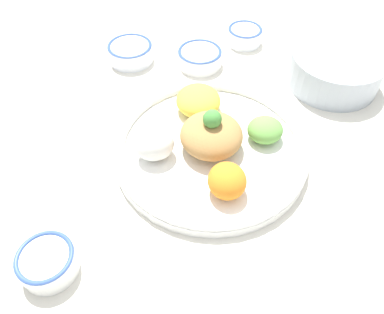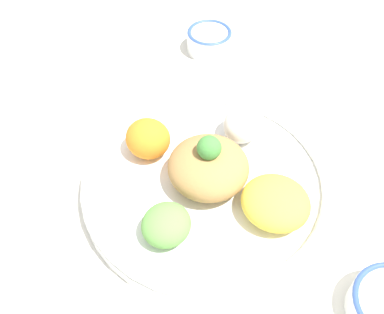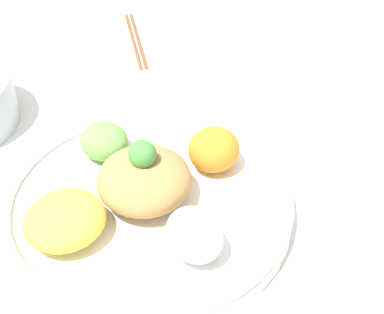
{
  "view_description": "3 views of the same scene",
  "coord_description": "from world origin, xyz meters",
  "px_view_note": "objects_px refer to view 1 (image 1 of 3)",
  "views": [
    {
      "loc": [
        -0.29,
        0.39,
        0.54
      ],
      "look_at": [
        0.03,
        0.08,
        0.02
      ],
      "focal_mm": 35.0,
      "sensor_mm": 36.0,
      "label": 1
    },
    {
      "loc": [
        -0.01,
        -0.36,
        0.54
      ],
      "look_at": [
        -0.0,
        0.02,
        0.09
      ],
      "focal_mm": 42.0,
      "sensor_mm": 36.0,
      "label": 2
    },
    {
      "loc": [
        0.44,
        0.26,
        0.49
      ],
      "look_at": [
        -0.02,
        0.08,
        0.07
      ],
      "focal_mm": 50.0,
      "sensor_mm": 36.0,
      "label": 3
    }
  ],
  "objects_px": {
    "rice_bowl_blue": "(200,57)",
    "sauce_bowl_dark": "(245,35)",
    "serving_spoon_main": "(58,92)",
    "salad_platter": "(210,144)",
    "sauce_bowl_red": "(130,52)",
    "rice_bowl_plain": "(47,262)",
    "side_serving_bowl": "(335,68)"
  },
  "relations": [
    {
      "from": "rice_bowl_plain",
      "to": "sauce_bowl_red",
      "type": "bearing_deg",
      "value": -52.24
    },
    {
      "from": "rice_bowl_blue",
      "to": "sauce_bowl_red",
      "type": "bearing_deg",
      "value": 38.2
    },
    {
      "from": "salad_platter",
      "to": "sauce_bowl_red",
      "type": "relative_size",
      "value": 3.43
    },
    {
      "from": "rice_bowl_blue",
      "to": "rice_bowl_plain",
      "type": "bearing_deg",
      "value": 110.57
    },
    {
      "from": "rice_bowl_blue",
      "to": "sauce_bowl_dark",
      "type": "distance_m",
      "value": 0.15
    },
    {
      "from": "sauce_bowl_red",
      "to": "serving_spoon_main",
      "type": "xyz_separation_m",
      "value": [
        0.02,
        0.2,
        -0.02
      ]
    },
    {
      "from": "sauce_bowl_red",
      "to": "rice_bowl_plain",
      "type": "distance_m",
      "value": 0.54
    },
    {
      "from": "salad_platter",
      "to": "sauce_bowl_dark",
      "type": "distance_m",
      "value": 0.39
    },
    {
      "from": "salad_platter",
      "to": "sauce_bowl_dark",
      "type": "bearing_deg",
      "value": -60.15
    },
    {
      "from": "rice_bowl_plain",
      "to": "serving_spoon_main",
      "type": "xyz_separation_m",
      "value": [
        0.35,
        -0.23,
        -0.02
      ]
    },
    {
      "from": "sauce_bowl_red",
      "to": "salad_platter",
      "type": "bearing_deg",
      "value": 165.71
    },
    {
      "from": "salad_platter",
      "to": "serving_spoon_main",
      "type": "bearing_deg",
      "value": 16.61
    },
    {
      "from": "serving_spoon_main",
      "to": "sauce_bowl_dark",
      "type": "bearing_deg",
      "value": -91.33
    },
    {
      "from": "rice_bowl_blue",
      "to": "side_serving_bowl",
      "type": "height_order",
      "value": "side_serving_bowl"
    },
    {
      "from": "rice_bowl_blue",
      "to": "sauce_bowl_dark",
      "type": "height_order",
      "value": "sauce_bowl_dark"
    },
    {
      "from": "side_serving_bowl",
      "to": "serving_spoon_main",
      "type": "relative_size",
      "value": 1.55
    },
    {
      "from": "sauce_bowl_red",
      "to": "rice_bowl_blue",
      "type": "xyz_separation_m",
      "value": [
        -0.13,
        -0.1,
        -0.0
      ]
    },
    {
      "from": "salad_platter",
      "to": "rice_bowl_plain",
      "type": "bearing_deg",
      "value": 88.14
    },
    {
      "from": "side_serving_bowl",
      "to": "rice_bowl_blue",
      "type": "bearing_deg",
      "value": 31.21
    },
    {
      "from": "salad_platter",
      "to": "sauce_bowl_red",
      "type": "height_order",
      "value": "salad_platter"
    },
    {
      "from": "serving_spoon_main",
      "to": "rice_bowl_blue",
      "type": "bearing_deg",
      "value": -97.61
    },
    {
      "from": "serving_spoon_main",
      "to": "side_serving_bowl",
      "type": "bearing_deg",
      "value": -112.98
    },
    {
      "from": "salad_platter",
      "to": "side_serving_bowl",
      "type": "relative_size",
      "value": 1.82
    },
    {
      "from": "sauce_bowl_red",
      "to": "rice_bowl_plain",
      "type": "height_order",
      "value": "same"
    },
    {
      "from": "sauce_bowl_red",
      "to": "side_serving_bowl",
      "type": "bearing_deg",
      "value": -146.32
    },
    {
      "from": "sauce_bowl_red",
      "to": "sauce_bowl_dark",
      "type": "xyz_separation_m",
      "value": [
        -0.15,
        -0.25,
        -0.0
      ]
    },
    {
      "from": "sauce_bowl_dark",
      "to": "side_serving_bowl",
      "type": "distance_m",
      "value": 0.25
    },
    {
      "from": "salad_platter",
      "to": "serving_spoon_main",
      "type": "height_order",
      "value": "salad_platter"
    },
    {
      "from": "sauce_bowl_dark",
      "to": "serving_spoon_main",
      "type": "distance_m",
      "value": 0.48
    },
    {
      "from": "rice_bowl_plain",
      "to": "side_serving_bowl",
      "type": "relative_size",
      "value": 0.43
    },
    {
      "from": "sauce_bowl_red",
      "to": "sauce_bowl_dark",
      "type": "height_order",
      "value": "sauce_bowl_red"
    },
    {
      "from": "rice_bowl_blue",
      "to": "rice_bowl_plain",
      "type": "relative_size",
      "value": 1.21
    }
  ]
}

